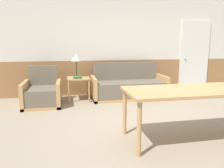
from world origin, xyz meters
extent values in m
plane|color=gray|center=(0.00, 0.00, 0.00)|extent=(16.00, 16.00, 0.00)
cube|color=#996B42|center=(0.00, 2.63, 0.47)|extent=(7.20, 0.06, 0.94)
cube|color=silver|center=(0.00, 2.63, 1.82)|extent=(7.20, 0.06, 1.76)
cube|color=tan|center=(0.03, 2.01, 0.03)|extent=(1.90, 0.81, 0.06)
cube|color=#6B6051|center=(0.03, 1.99, 0.25)|extent=(1.74, 0.73, 0.38)
cube|color=#6B6051|center=(0.03, 2.37, 0.67)|extent=(1.74, 0.10, 0.46)
cube|color=tan|center=(-0.88, 2.01, 0.29)|extent=(0.08, 0.81, 0.58)
cube|color=tan|center=(0.94, 2.01, 0.29)|extent=(0.08, 0.81, 0.58)
cube|color=tan|center=(-2.09, 1.72, 0.03)|extent=(0.82, 0.86, 0.06)
cube|color=#6B6051|center=(-2.09, 1.70, 0.24)|extent=(0.66, 0.78, 0.36)
cube|color=#6B6051|center=(-2.09, 2.10, 0.65)|extent=(0.66, 0.10, 0.46)
cube|color=tan|center=(-2.46, 1.72, 0.28)|extent=(0.08, 0.86, 0.56)
cube|color=tan|center=(-1.72, 1.72, 0.28)|extent=(0.08, 0.86, 0.56)
cube|color=tan|center=(-1.26, 2.07, 0.56)|extent=(0.54, 0.54, 0.03)
cylinder|color=tan|center=(-1.50, 1.83, 0.27)|extent=(0.04, 0.04, 0.54)
cylinder|color=tan|center=(-1.02, 1.83, 0.27)|extent=(0.04, 0.04, 0.54)
cylinder|color=tan|center=(-1.50, 2.31, 0.27)|extent=(0.04, 0.04, 0.54)
cylinder|color=tan|center=(-1.02, 2.31, 0.27)|extent=(0.04, 0.04, 0.54)
cylinder|color=#262628|center=(-1.29, 2.16, 0.58)|extent=(0.16, 0.16, 0.02)
cylinder|color=#262628|center=(-1.29, 2.16, 0.78)|extent=(0.02, 0.02, 0.38)
cone|color=beige|center=(-1.29, 2.16, 1.06)|extent=(0.27, 0.27, 0.18)
cube|color=black|center=(-1.28, 1.98, 0.58)|extent=(0.19, 0.14, 0.02)
cube|color=#2D7F3D|center=(-1.28, 1.98, 0.60)|extent=(0.23, 0.18, 0.02)
cube|color=tan|center=(0.37, -0.54, 0.74)|extent=(2.19, 0.82, 0.04)
cylinder|color=tan|center=(-0.66, -0.89, 0.36)|extent=(0.06, 0.06, 0.72)
cylinder|color=tan|center=(-0.66, -0.19, 0.36)|extent=(0.06, 0.06, 0.72)
cube|color=white|center=(2.19, 2.58, 1.02)|extent=(0.91, 0.04, 2.04)
sphere|color=silver|center=(1.87, 2.54, 0.98)|extent=(0.06, 0.06, 0.06)
camera|label=1|loc=(-1.49, -3.32, 1.41)|focal=35.00mm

